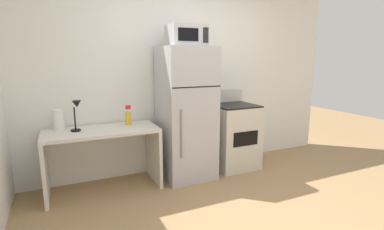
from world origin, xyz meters
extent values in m
plane|color=#9E7A51|center=(0.00, 0.00, 0.00)|extent=(12.00, 12.00, 0.00)
cube|color=white|center=(0.00, 1.70, 1.30)|extent=(5.00, 0.10, 2.60)
cube|color=silver|center=(-1.17, 1.34, 0.73)|extent=(1.30, 0.59, 0.04)
cube|color=silver|center=(-1.80, 1.34, 0.35)|extent=(0.04, 0.59, 0.71)
cube|color=silver|center=(-0.54, 1.34, 0.35)|extent=(0.04, 0.59, 0.71)
cylinder|color=black|center=(-1.44, 1.37, 0.76)|extent=(0.11, 0.11, 0.02)
cylinder|color=black|center=(-1.44, 1.37, 0.90)|extent=(0.02, 0.02, 0.26)
cone|color=black|center=(-1.41, 1.35, 1.07)|extent=(0.10, 0.10, 0.08)
cylinder|color=white|center=(-1.61, 1.49, 0.87)|extent=(0.11, 0.11, 0.24)
cylinder|color=yellow|center=(-0.83, 1.42, 0.83)|extent=(0.06, 0.06, 0.16)
cylinder|color=white|center=(-0.83, 1.42, 0.93)|extent=(0.02, 0.02, 0.04)
cube|color=red|center=(-0.83, 1.41, 0.98)|extent=(0.06, 0.03, 0.04)
cube|color=#B7B7BC|center=(-0.09, 1.30, 0.86)|extent=(0.65, 0.65, 1.71)
cube|color=black|center=(-0.09, 0.98, 1.23)|extent=(0.63, 0.00, 0.01)
cylinder|color=gray|center=(-0.30, 0.96, 0.69)|extent=(0.02, 0.02, 0.60)
cube|color=#B7B7BC|center=(-0.09, 1.28, 1.84)|extent=(0.46, 0.34, 0.26)
cube|color=black|center=(-0.14, 1.11, 1.84)|extent=(0.26, 0.01, 0.15)
cube|color=black|center=(0.09, 1.11, 1.84)|extent=(0.07, 0.01, 0.18)
cube|color=beige|center=(0.67, 1.33, 0.45)|extent=(0.61, 0.60, 0.90)
cube|color=black|center=(0.67, 1.33, 0.91)|extent=(0.59, 0.58, 0.02)
cube|color=beige|center=(0.67, 1.61, 1.01)|extent=(0.61, 0.04, 0.18)
cube|color=black|center=(0.67, 1.03, 0.50)|extent=(0.39, 0.01, 0.20)
camera|label=1|loc=(-1.59, -2.11, 1.57)|focal=27.17mm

